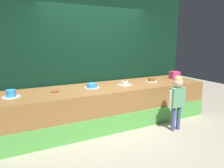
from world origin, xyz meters
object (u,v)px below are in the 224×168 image
at_px(pink_box, 174,75).
at_px(cake_center_left, 92,86).
at_px(cake_center_right, 125,84).
at_px(cake_far_left, 11,94).
at_px(donut, 55,91).
at_px(cake_far_right, 151,80).
at_px(child_figure, 177,96).

relative_size(pink_box, cake_center_left, 0.65).
bearing_deg(cake_center_right, cake_center_left, 175.22).
bearing_deg(cake_far_left, cake_center_left, 1.52).
height_order(pink_box, cake_center_right, pink_box).
height_order(donut, cake_center_right, cake_center_right).
distance_m(pink_box, cake_far_right, 0.75).
bearing_deg(child_figure, cake_center_right, 123.74).
height_order(pink_box, cake_center_left, pink_box).
xyz_separation_m(cake_center_left, cake_center_right, (0.75, -0.06, -0.01)).
bearing_deg(cake_far_right, cake_center_right, -177.44).
distance_m(child_figure, cake_center_right, 1.13).
bearing_deg(donut, child_figure, -24.76).
bearing_deg(cake_center_left, cake_far_right, -1.12).
relative_size(cake_center_right, cake_far_right, 1.20).
xyz_separation_m(pink_box, donut, (-2.98, -0.03, -0.08)).
height_order(child_figure, donut, child_figure).
distance_m(child_figure, donut, 2.33).
xyz_separation_m(child_figure, cake_far_right, (0.12, 0.97, 0.13)).
xyz_separation_m(cake_far_left, cake_center_left, (1.49, 0.04, -0.01)).
distance_m(pink_box, cake_center_right, 1.49).
bearing_deg(cake_far_left, cake_center_right, -0.58).
bearing_deg(cake_far_right, cake_center_left, 178.88).
bearing_deg(cake_center_right, donut, 178.44).
relative_size(donut, cake_center_right, 0.43).
distance_m(cake_center_right, cake_far_right, 0.75).
height_order(child_figure, pink_box, child_figure).
relative_size(cake_far_left, cake_center_right, 0.97).
distance_m(cake_far_left, cake_far_right, 2.98).
bearing_deg(cake_center_left, cake_center_right, -4.78).
height_order(donut, cake_far_left, cake_far_left).
bearing_deg(donut, cake_far_right, -0.19).
xyz_separation_m(child_figure, pink_box, (0.87, 1.01, 0.19)).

